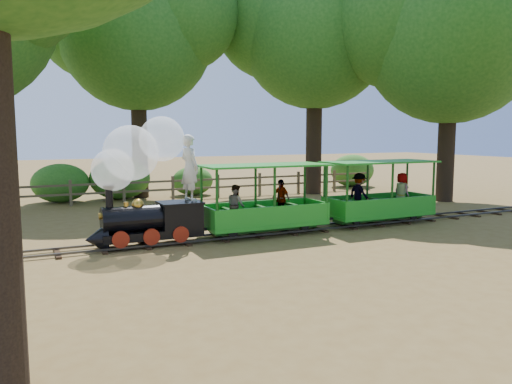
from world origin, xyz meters
name	(u,v)px	position (x,y,z in m)	size (l,w,h in m)	color
ground	(287,232)	(0.00, 0.00, 0.00)	(90.00, 90.00, 0.00)	olive
track	(287,230)	(0.00, 0.00, 0.07)	(22.00, 1.00, 0.10)	#3F3D3A
locomotive	(142,172)	(-3.99, 0.07, 1.82)	(2.86, 1.34, 3.26)	black
carriage_front	(263,208)	(-0.74, 0.02, 0.75)	(3.52, 1.45, 1.83)	#209521
carriage_rear	(378,198)	(3.17, 0.02, 0.79)	(3.52, 1.44, 1.83)	#209521
oak_nc	(135,26)	(-2.03, 9.59, 7.25)	(8.03, 7.07, 10.13)	#2D2116
oak_ne	(314,25)	(5.47, 7.59, 7.54)	(8.40, 7.39, 10.57)	#2D2116
oak_e	(449,26)	(8.96, 3.09, 6.99)	(8.72, 7.68, 10.11)	#2D2116
fence	(196,185)	(0.00, 8.00, 0.58)	(18.10, 0.10, 1.00)	brown
shrub_west	(60,183)	(-5.26, 9.30, 0.78)	(2.25, 1.73, 1.56)	#2D6B1E
shrub_mid_w	(120,178)	(-2.91, 9.30, 0.88)	(2.53, 1.95, 1.75)	#2D6B1E
shrub_mid_e	(193,181)	(0.28, 9.30, 0.64)	(1.85, 1.43, 1.28)	#2D6B1E
shrub_east	(352,170)	(9.00, 9.30, 0.83)	(2.41, 1.85, 1.67)	#2D6B1E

